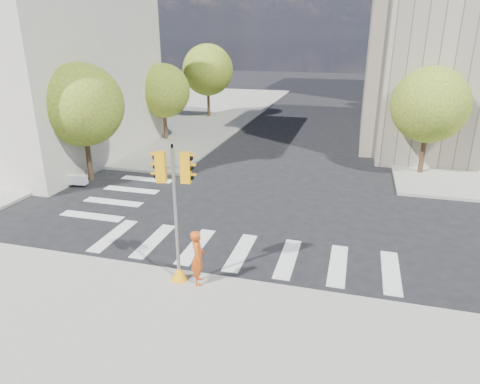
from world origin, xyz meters
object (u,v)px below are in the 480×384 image
lamp_far (410,70)px  traffic_signal (176,226)px  photographer (198,257)px  planter_wall (34,178)px  lamp_near (431,87)px

lamp_far → traffic_signal: bearing=-106.2°
traffic_signal → photographer: traffic_signal is taller
lamp_far → traffic_signal: 34.04m
planter_wall → lamp_near: bearing=20.9°
photographer → planter_wall: size_ratio=0.31×
photographer → lamp_near: bearing=-45.5°
lamp_far → traffic_signal: lamp_far is taller
lamp_far → planter_wall: (-21.00, -25.52, -4.18)m
lamp_near → photographer: bearing=-115.3°
lamp_far → lamp_near: bearing=-90.0°
lamp_near → photographer: 20.87m
lamp_far → photographer: 33.95m
lamp_far → planter_wall: size_ratio=1.35×
lamp_near → traffic_signal: bearing=-117.0°
lamp_near → traffic_signal: size_ratio=1.77×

